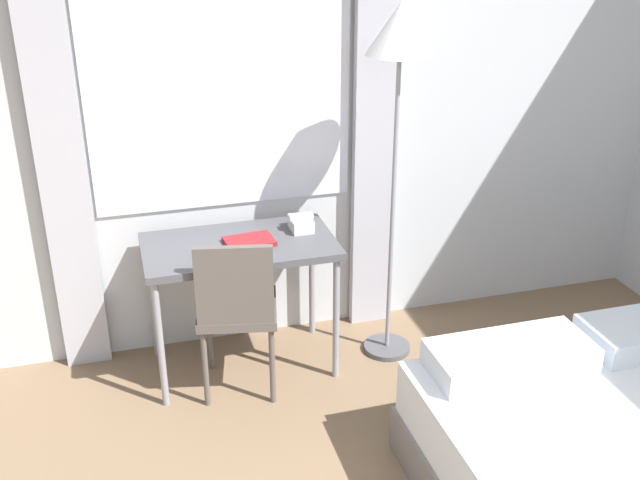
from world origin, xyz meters
The scene contains 6 objects.
wall_back_with_window centered at (-0.06, 3.33, 1.35)m, with size 5.42×0.13×2.70m.
desk centered at (-0.46, 2.97, 0.69)m, with size 1.00×0.56×0.76m.
desk_chair centered at (-0.53, 2.73, 0.53)m, with size 0.47×0.47×0.90m.
standing_lamp centered at (0.36, 2.90, 1.68)m, with size 0.34×0.34×1.95m.
telephone centered at (-0.11, 3.04, 0.80)m, with size 0.13×0.16×0.09m.
book centered at (-0.41, 2.94, 0.77)m, with size 0.27×0.20×0.02m.
Camera 1 is at (-1.04, -0.56, 2.39)m, focal length 42.00 mm.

